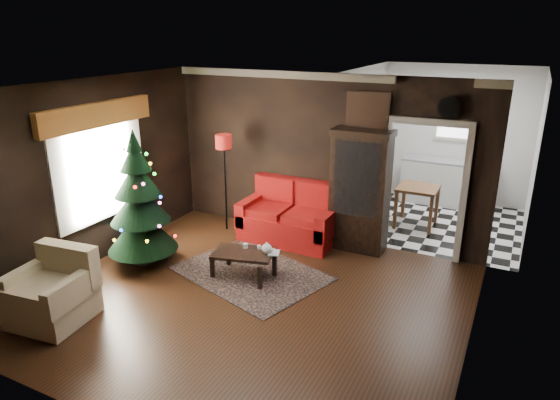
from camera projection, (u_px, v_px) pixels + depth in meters
The scene contains 26 objects.
floor at pixel (250, 300), 6.69m from camera, with size 5.50×5.50×0.00m, color black.
ceiling at pixel (245, 89), 5.77m from camera, with size 5.50×5.50×0.00m, color white.
wall_back at pixel (323, 158), 8.35m from camera, with size 5.50×5.50×0.00m, color black.
wall_front at pixel (97, 292), 4.12m from camera, with size 5.50×5.50×0.00m, color black.
wall_left at pixel (88, 175), 7.40m from camera, with size 5.50×5.50×0.00m, color black.
wall_right at pixel (481, 242), 5.07m from camera, with size 5.50×5.50×0.00m, color black.
doorway at pixel (423, 192), 7.74m from camera, with size 1.10×0.10×2.10m, color beige, non-canonical shape.
left_window at pixel (100, 169), 7.53m from camera, with size 0.05×1.60×1.40m, color white.
valance at pixel (97, 115), 7.23m from camera, with size 0.12×2.10×0.35m, color #A76329.
kitchen_floor at pixel (434, 222), 9.36m from camera, with size 3.00×3.00×0.00m, color white.
kitchen_window at pixel (456, 120), 10.02m from camera, with size 0.70×0.06×0.70m, color white.
rug at pixel (251, 273), 7.42m from camera, with size 2.11×1.53×0.01m, color #3B2331.
loveseat at pixel (289, 213), 8.43m from camera, with size 1.70×0.90×1.00m, color maroon, non-canonical shape.
curio_cabinet at pixel (360, 194), 7.98m from camera, with size 0.90×0.45×1.90m, color black, non-canonical shape.
floor_lamp at pixel (225, 186), 8.78m from camera, with size 0.31×0.31×1.83m, color black, non-canonical shape.
christmas_tree at pixel (139, 200), 7.38m from camera, with size 1.05×1.05×2.01m, color black, non-canonical shape.
armchair at pixel (50, 288), 6.09m from camera, with size 0.88×0.88×0.90m, color tan, non-canonical shape.
coffee_table at pixel (243, 264), 7.26m from camera, with size 0.86×0.52×0.39m, color black, non-canonical shape.
teapot at pixel (267, 248), 7.12m from camera, with size 0.17×0.17×0.16m, color white, non-canonical shape.
cup_a at pixel (259, 247), 7.30m from camera, with size 0.06×0.06×0.05m, color white.
cup_b at pixel (245, 246), 7.32m from camera, with size 0.08×0.08×0.07m, color white.
book at pixel (268, 246), 7.13m from camera, with size 0.16×0.02×0.22m, color #978362.
wall_clock at pixel (449, 108), 7.16m from camera, with size 0.32×0.32×0.06m, color white.
painting at pixel (368, 111), 7.71m from camera, with size 0.62×0.05×0.52m, color #C47345.
kitchen_counter at pixel (447, 183), 10.22m from camera, with size 1.80×0.60×0.90m, color silver.
kitchen_table at pixel (417, 206), 9.11m from camera, with size 0.70×0.70×0.75m, color brown, non-canonical shape.
Camera 1 is at (2.99, -5.08, 3.48)m, focal length 31.91 mm.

